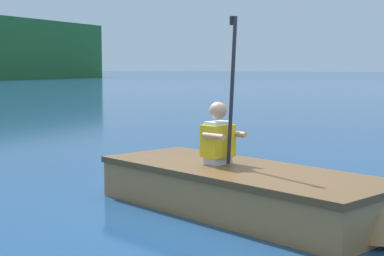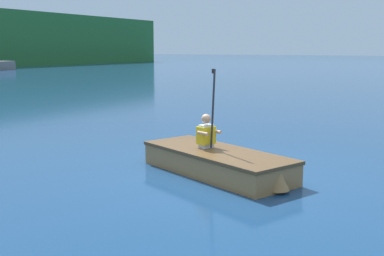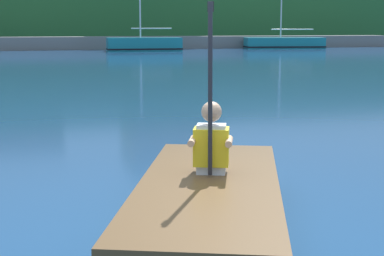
{
  "view_description": "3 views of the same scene",
  "coord_description": "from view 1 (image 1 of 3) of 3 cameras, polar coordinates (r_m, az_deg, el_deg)",
  "views": [
    {
      "loc": [
        -4.9,
        -1.84,
        1.36
      ],
      "look_at": [
        0.14,
        0.67,
        0.77
      ],
      "focal_mm": 55.0,
      "sensor_mm": 36.0,
      "label": 1
    },
    {
      "loc": [
        -7.08,
        -3.63,
        2.16
      ],
      "look_at": [
        0.14,
        0.67,
        0.77
      ],
      "focal_mm": 45.0,
      "sensor_mm": 36.0,
      "label": 2
    },
    {
      "loc": [
        -1.18,
        -4.13,
        1.63
      ],
      "look_at": [
        0.14,
        0.67,
        0.77
      ],
      "focal_mm": 55.0,
      "sensor_mm": 36.0,
      "label": 3
    }
  ],
  "objects": [
    {
      "name": "rowboat_foreground",
      "position": [
        5.51,
        5.0,
        -5.77
      ],
      "size": [
        2.08,
        3.15,
        0.42
      ],
      "color": "#A3703D",
      "rests_on": "ground"
    },
    {
      "name": "person_paddler",
      "position": [
        5.66,
        2.62,
        -0.71
      ],
      "size": [
        0.43,
        0.42,
        1.4
      ],
      "color": "silver",
      "rests_on": "rowboat_foreground"
    },
    {
      "name": "ground_plane",
      "position": [
        5.41,
        5.71,
        -8.59
      ],
      "size": [
        300.0,
        300.0,
        0.0
      ],
      "primitive_type": "plane",
      "color": "navy"
    }
  ]
}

